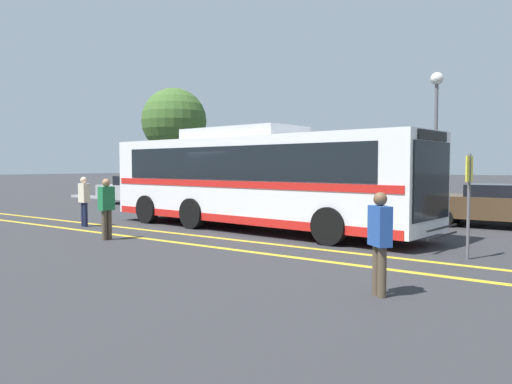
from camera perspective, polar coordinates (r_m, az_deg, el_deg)
ground_plane at (r=16.58m, az=-2.02°, el=-4.13°), size 220.00×220.00×0.00m
lane_strip_0 at (r=14.49m, az=-5.17°, el=-5.16°), size 31.48×0.20×0.01m
lane_strip_1 at (r=13.56m, az=-8.79°, el=-5.75°), size 31.48×0.20×0.01m
curb_strip at (r=21.69m, az=10.14°, el=-2.29°), size 39.48×0.36×0.15m
transit_bus at (r=16.07m, az=-0.04°, el=1.69°), size 11.94×3.47×3.30m
parked_car_0 at (r=27.55m, az=-13.70°, el=0.23°), size 4.22×2.00×1.52m
parked_car_1 at (r=23.36m, az=-2.55°, el=-0.32°), size 4.02×1.92×1.39m
parked_car_2 at (r=20.12m, az=8.77°, el=-0.75°), size 4.27×1.95×1.49m
parked_car_3 at (r=18.55m, az=25.72°, el=-1.35°), size 4.62×2.16×1.44m
pedestrian_0 at (r=17.87m, az=-19.06°, el=-0.69°), size 0.45×0.28×1.69m
pedestrian_1 at (r=8.10m, az=13.96°, el=-5.06°), size 0.46×0.44×1.65m
pedestrian_2 at (r=14.45m, az=-16.72°, el=-1.44°), size 0.23×0.43×1.71m
bus_stop_sign at (r=11.85m, az=23.15°, el=-0.08°), size 0.07×0.40×2.32m
street_lamp at (r=21.51m, az=19.91°, el=8.64°), size 0.50×0.50×5.80m
tree_0 at (r=33.94m, az=-9.34°, el=8.03°), size 4.31×4.31×7.22m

